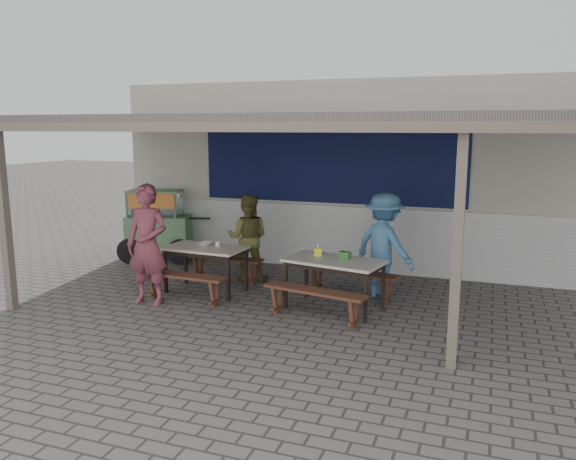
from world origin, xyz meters
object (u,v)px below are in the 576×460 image
(table_left, at_px, (205,252))
(condiment_jar, at_px, (218,244))
(donation_box, at_px, (345,255))
(patron_street_side, at_px, (147,245))
(bench_right_street, at_px, (314,297))
(table_right, at_px, (334,265))
(bench_left_wall, at_px, (225,263))
(condiment_bowl, at_px, (205,244))
(bench_left_street, at_px, (184,282))
(patron_wall_side, at_px, (248,238))
(vendor_cart, at_px, (158,223))
(bench_right_wall, at_px, (351,278))
(patron_right_table, at_px, (384,246))
(tissue_box, at_px, (318,252))

(table_left, distance_m, condiment_jar, 0.23)
(donation_box, bearing_deg, patron_street_side, -164.43)
(table_left, height_order, bench_right_street, table_left)
(bench_right_street, bearing_deg, table_right, 90.00)
(patron_street_side, height_order, condiment_jar, patron_street_side)
(bench_left_wall, relative_size, condiment_bowl, 6.51)
(table_left, bearing_deg, bench_right_street, -16.64)
(table_left, xyz_separation_m, bench_left_street, (-0.03, -0.63, -0.34))
(patron_wall_side, bearing_deg, bench_left_wall, 29.99)
(table_left, bearing_deg, vendor_cart, 142.85)
(bench_right_wall, bearing_deg, table_right, -90.00)
(table_left, relative_size, bench_right_street, 0.86)
(bench_left_wall, bearing_deg, bench_left_street, -90.00)
(bench_left_wall, distance_m, patron_right_table, 2.77)
(bench_left_wall, height_order, bench_right_wall, same)
(table_right, xyz_separation_m, donation_box, (0.13, 0.10, 0.13))
(table_left, xyz_separation_m, bench_right_wall, (2.30, 0.45, -0.33))
(bench_left_street, distance_m, condiment_bowl, 0.88)
(table_left, xyz_separation_m, bench_right_street, (2.08, -0.73, -0.33))
(patron_street_side, bearing_deg, bench_right_wall, 22.01)
(patron_street_side, height_order, donation_box, patron_street_side)
(bench_left_street, relative_size, vendor_cart, 0.82)
(table_left, height_order, vendor_cart, vendor_cart)
(bench_right_street, height_order, condiment_jar, condiment_jar)
(table_left, bearing_deg, condiment_bowl, 121.51)
(bench_left_street, height_order, vendor_cart, vendor_cart)
(vendor_cart, bearing_deg, table_right, -40.58)
(bench_left_wall, distance_m, condiment_jar, 0.70)
(tissue_box, relative_size, condiment_jar, 1.47)
(patron_wall_side, xyz_separation_m, condiment_bowl, (-0.41, -0.81, 0.02))
(bench_right_wall, relative_size, donation_box, 9.51)
(patron_wall_side, distance_m, tissue_box, 1.78)
(bench_left_wall, relative_size, condiment_jar, 18.00)
(condiment_jar, xyz_separation_m, condiment_bowl, (-0.23, 0.01, -0.01))
(patron_right_table, distance_m, tissue_box, 1.10)
(bench_left_street, bearing_deg, patron_right_table, 28.54)
(bench_left_street, bearing_deg, bench_right_street, 0.09)
(bench_right_street, bearing_deg, tissue_box, 114.96)
(patron_wall_side, height_order, condiment_bowl, patron_wall_side)
(vendor_cart, relative_size, condiment_jar, 21.85)
(patron_wall_side, xyz_separation_m, patron_right_table, (2.42, -0.22, 0.08))
(vendor_cart, xyz_separation_m, donation_box, (4.26, -1.67, 0.03))
(table_left, xyz_separation_m, patron_wall_side, (0.34, 0.93, 0.08))
(bench_left_street, relative_size, donation_box, 8.64)
(bench_right_street, relative_size, donation_box, 9.51)
(table_left, distance_m, tissue_box, 1.89)
(patron_street_side, bearing_deg, patron_wall_side, 61.56)
(bench_left_street, bearing_deg, patron_wall_side, 79.47)
(patron_wall_side, relative_size, condiment_bowl, 7.08)
(condiment_jar, relative_size, condiment_bowl, 0.36)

